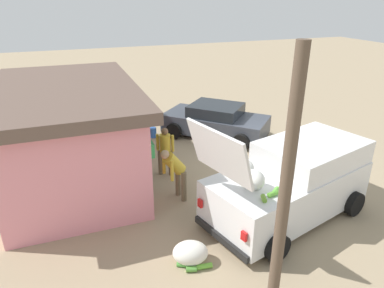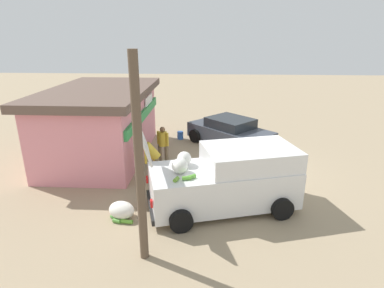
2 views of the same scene
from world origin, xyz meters
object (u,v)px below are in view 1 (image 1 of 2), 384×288
storefront_bar (71,133)px  unloaded_banana_pile (190,253)px  paint_bucket (153,132)px  vendor_standing (165,148)px  parked_sedan (216,121)px  customer_bending (175,169)px  delivery_van (292,181)px

storefront_bar → unloaded_banana_pile: storefront_bar is taller
paint_bucket → vendor_standing: bearing=173.1°
parked_sedan → unloaded_banana_pile: parked_sedan is taller
parked_sedan → customer_bending: size_ratio=2.65×
storefront_bar → paint_bucket: storefront_bar is taller
customer_bending → unloaded_banana_pile: bearing=169.5°
paint_bucket → storefront_bar: bearing=128.4°
customer_bending → unloaded_banana_pile: (-2.50, 0.46, -0.71)m
vendor_standing → unloaded_banana_pile: bearing=171.1°
vendor_standing → parked_sedan: bearing=-48.3°
customer_bending → paint_bucket: size_ratio=4.08×
delivery_van → vendor_standing: (3.17, 2.40, -0.04)m
delivery_van → vendor_standing: 3.98m
parked_sedan → vendor_standing: bearing=131.7°
unloaded_banana_pile → paint_bucket: unloaded_banana_pile is taller
unloaded_banana_pile → delivery_van: bearing=-74.4°
vendor_standing → paint_bucket: 3.32m
customer_bending → parked_sedan: bearing=-36.5°
delivery_van → unloaded_banana_pile: size_ratio=5.54×
vendor_standing → unloaded_banana_pile: vendor_standing is taller
unloaded_banana_pile → paint_bucket: bearing=-8.0°
unloaded_banana_pile → vendor_standing: bearing=-8.9°
customer_bending → paint_bucket: (4.74, -0.56, -0.75)m
storefront_bar → customer_bending: storefront_bar is taller
delivery_van → parked_sedan: size_ratio=1.19×
parked_sedan → paint_bucket: bearing=73.3°
parked_sedan → storefront_bar: bearing=107.3°
vendor_standing → unloaded_banana_pile: size_ratio=1.75×
delivery_van → paint_bucket: 6.74m
delivery_van → parked_sedan: 5.69m
parked_sedan → unloaded_banana_pile: bearing=152.2°
delivery_van → customer_bending: size_ratio=3.16×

